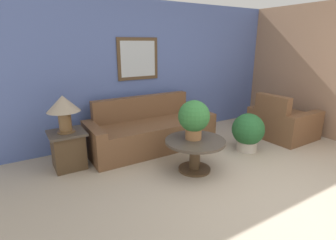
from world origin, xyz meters
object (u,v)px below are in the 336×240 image
object	(u,v)px
coffee_table	(195,148)
potted_plant_on_table	(194,118)
side_table	(68,149)
couch_main	(151,132)
armchair	(282,123)
potted_plant_floor	(248,131)
table_lamp	(63,107)

from	to	relation	value
coffee_table	potted_plant_on_table	distance (m)	0.46
side_table	couch_main	bearing A→B (deg)	2.24
armchair	side_table	xyz separation A→B (m)	(-3.96, 0.84, -0.00)
armchair	potted_plant_on_table	distance (m)	2.44
couch_main	side_table	world-z (taller)	couch_main
potted_plant_on_table	potted_plant_floor	distance (m)	1.31
couch_main	potted_plant_floor	size ratio (longest dim) A/B	3.33
table_lamp	armchair	bearing A→B (deg)	-12.00
coffee_table	potted_plant_floor	world-z (taller)	potted_plant_floor
couch_main	coffee_table	bearing A→B (deg)	-82.94
armchair	side_table	distance (m)	4.05
coffee_table	armchair	bearing A→B (deg)	5.74
potted_plant_floor	coffee_table	bearing A→B (deg)	-174.79
coffee_table	side_table	distance (m)	1.91
armchair	potted_plant_on_table	bearing A→B (deg)	93.42
couch_main	potted_plant_floor	distance (m)	1.72
couch_main	coffee_table	world-z (taller)	couch_main
armchair	potted_plant_floor	distance (m)	1.15
potted_plant_floor	table_lamp	bearing A→B (deg)	161.06
coffee_table	potted_plant_floor	size ratio (longest dim) A/B	1.31
potted_plant_on_table	table_lamp	bearing A→B (deg)	147.08
side_table	table_lamp	distance (m)	0.66
couch_main	armchair	distance (m)	2.67
table_lamp	couch_main	bearing A→B (deg)	2.24
armchair	table_lamp	world-z (taller)	table_lamp
couch_main	armchair	size ratio (longest dim) A/B	2.10
potted_plant_on_table	potted_plant_floor	world-z (taller)	potted_plant_on_table
couch_main	side_table	bearing A→B (deg)	-177.76
couch_main	potted_plant_on_table	world-z (taller)	potted_plant_on_table
couch_main	side_table	size ratio (longest dim) A/B	3.92
table_lamp	coffee_table	bearing A→B (deg)	-34.37
coffee_table	potted_plant_on_table	size ratio (longest dim) A/B	1.53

